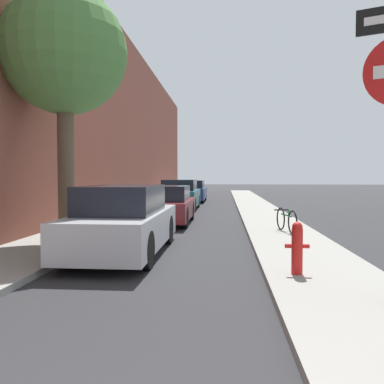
# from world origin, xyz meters

# --- Properties ---
(ground_plane) EXTENTS (120.00, 120.00, 0.00)m
(ground_plane) POSITION_xyz_m (0.00, 16.00, 0.00)
(ground_plane) COLOR #28282B
(sidewalk_left) EXTENTS (2.00, 52.00, 0.12)m
(sidewalk_left) POSITION_xyz_m (-2.90, 16.00, 0.06)
(sidewalk_left) COLOR gray
(sidewalk_left) RESTS_ON ground
(sidewalk_right) EXTENTS (2.00, 52.00, 0.12)m
(sidewalk_right) POSITION_xyz_m (2.90, 16.00, 0.06)
(sidewalk_right) COLOR gray
(sidewalk_right) RESTS_ON ground
(building_facade_left) EXTENTS (0.70, 52.00, 9.12)m
(building_facade_left) POSITION_xyz_m (-4.25, 16.00, 4.56)
(building_facade_left) COLOR brown
(building_facade_left) RESTS_ON ground
(parked_car_silver) EXTENTS (1.71, 4.42, 1.51)m
(parked_car_silver) POSITION_xyz_m (-0.95, 7.65, 0.72)
(parked_car_silver) COLOR black
(parked_car_silver) RESTS_ON ground
(parked_car_maroon) EXTENTS (1.73, 3.95, 1.36)m
(parked_car_maroon) POSITION_xyz_m (-0.82, 13.18, 0.65)
(parked_car_maroon) COLOR black
(parked_car_maroon) RESTS_ON ground
(parked_car_teal) EXTENTS (1.78, 4.46, 1.52)m
(parked_car_teal) POSITION_xyz_m (-1.01, 19.04, 0.72)
(parked_car_teal) COLOR black
(parked_car_teal) RESTS_ON ground
(parked_car_navy) EXTENTS (1.90, 4.62, 1.41)m
(parked_car_navy) POSITION_xyz_m (-0.98, 25.21, 0.67)
(parked_car_navy) COLOR black
(parked_car_navy) RESTS_ON ground
(street_tree_near) EXTENTS (3.08, 3.08, 6.21)m
(street_tree_near) POSITION_xyz_m (-2.72, 8.81, 4.73)
(street_tree_near) COLOR brown
(street_tree_near) RESTS_ON sidewalk_left
(fire_hydrant) EXTENTS (0.39, 0.18, 0.85)m
(fire_hydrant) POSITION_xyz_m (2.42, 5.74, 0.56)
(fire_hydrant) COLOR red
(fire_hydrant) RESTS_ON sidewalk_right
(bicycle) EXTENTS (0.47, 1.61, 0.67)m
(bicycle) POSITION_xyz_m (2.99, 10.52, 0.46)
(bicycle) COLOR black
(bicycle) RESTS_ON sidewalk_right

